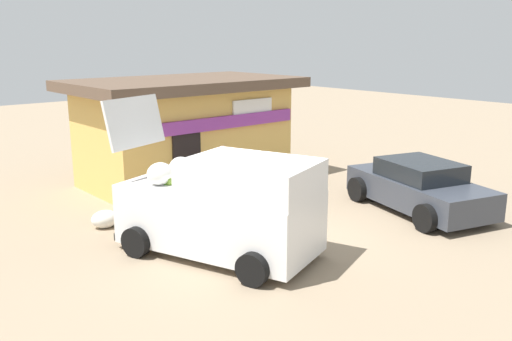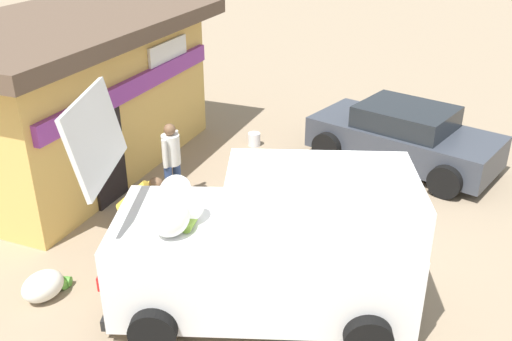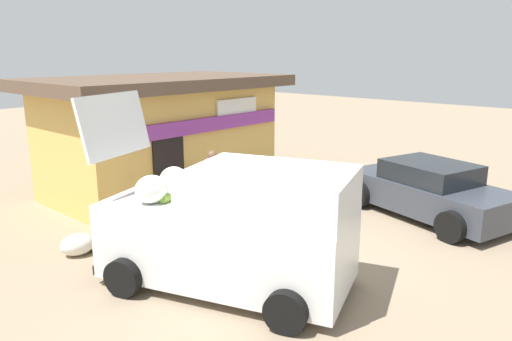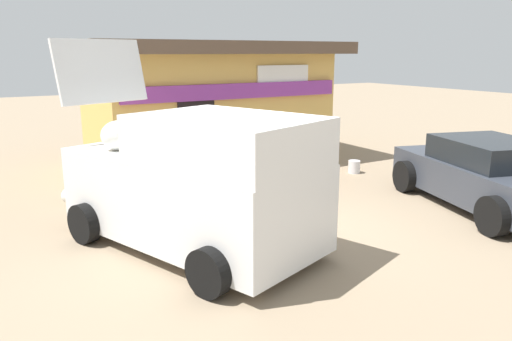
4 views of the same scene
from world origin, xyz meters
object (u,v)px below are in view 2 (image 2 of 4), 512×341
(customer_bending, at_px, (137,209))
(paint_bucket, at_px, (254,139))
(delivery_van, at_px, (272,244))
(parked_sedan, at_px, (404,137))
(storefront_bar, at_px, (69,93))
(vendor_standing, at_px, (172,158))
(unloaded_banana_pile, at_px, (44,286))

(customer_bending, xyz_separation_m, paint_bucket, (4.90, 0.02, -0.70))
(delivery_van, relative_size, parked_sedan, 1.08)
(parked_sedan, height_order, paint_bucket, parked_sedan)
(storefront_bar, relative_size, delivery_van, 1.48)
(storefront_bar, height_order, vendor_standing, storefront_bar)
(delivery_van, xyz_separation_m, paint_bucket, (5.27, 2.47, -0.88))
(storefront_bar, distance_m, vendor_standing, 2.92)
(customer_bending, bearing_deg, delivery_van, -98.53)
(unloaded_banana_pile, bearing_deg, paint_bucket, -6.03)
(parked_sedan, height_order, unloaded_banana_pile, parked_sedan)
(parked_sedan, distance_m, vendor_standing, 5.11)
(unloaded_banana_pile, relative_size, paint_bucket, 2.61)
(storefront_bar, xyz_separation_m, customer_bending, (-2.43, -3.15, -0.79))
(delivery_van, height_order, customer_bending, delivery_van)
(delivery_van, distance_m, paint_bucket, 5.88)
(storefront_bar, xyz_separation_m, parked_sedan, (2.81, -6.50, -1.01))
(vendor_standing, height_order, customer_bending, vendor_standing)
(parked_sedan, distance_m, paint_bucket, 3.43)
(parked_sedan, bearing_deg, vendor_standing, 132.66)
(parked_sedan, bearing_deg, customer_bending, 147.36)
(delivery_van, distance_m, customer_bending, 2.47)
(paint_bucket, bearing_deg, unloaded_banana_pile, 173.97)
(customer_bending, bearing_deg, unloaded_banana_pile, 154.61)
(customer_bending, height_order, unloaded_banana_pile, customer_bending)
(vendor_standing, height_order, paint_bucket, vendor_standing)
(vendor_standing, bearing_deg, customer_bending, -167.53)
(delivery_van, height_order, vendor_standing, delivery_van)
(customer_bending, bearing_deg, storefront_bar, 52.31)
(vendor_standing, height_order, unloaded_banana_pile, vendor_standing)
(delivery_van, relative_size, customer_bending, 3.33)
(paint_bucket, bearing_deg, vendor_standing, 173.23)
(parked_sedan, bearing_deg, delivery_van, 170.75)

